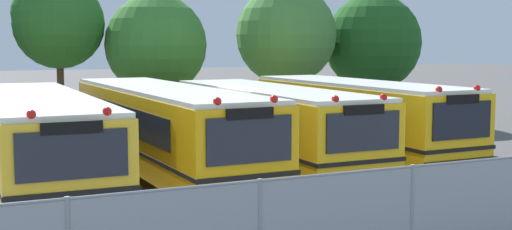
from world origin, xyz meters
TOP-DOWN VIEW (x-y plane):
  - ground_plane at (0.00, 0.00)m, footprint 160.00×160.00m
  - school_bus_0 at (-4.97, 0.17)m, footprint 2.74×11.70m
  - school_bus_1 at (-1.58, -0.05)m, footprint 2.67×11.50m
  - school_bus_2 at (1.77, -0.03)m, footprint 2.55×10.24m
  - school_bus_3 at (4.96, 0.10)m, footprint 2.63×9.81m
  - tree_2 at (-2.87, 10.58)m, footprint 3.73×3.72m
  - tree_3 at (1.03, 9.73)m, footprint 4.33×4.33m
  - tree_4 at (7.10, 9.14)m, footprint 4.55×4.55m
  - tree_5 at (11.71, 9.01)m, footprint 4.64×4.64m
  - chainlink_fence at (-0.55, -9.88)m, footprint 15.99×0.07m

SIDE VIEW (x-z plane):
  - ground_plane at x=0.00m, z-range 0.00..0.00m
  - chainlink_fence at x=-0.55m, z-range 0.04..1.88m
  - school_bus_0 at x=-4.97m, z-range 0.07..2.60m
  - school_bus_2 at x=1.77m, z-range 0.07..2.61m
  - school_bus_3 at x=4.96m, z-range 0.07..2.71m
  - school_bus_1 at x=-1.58m, z-range 0.07..2.72m
  - tree_3 at x=1.03m, z-range 0.83..6.66m
  - tree_5 at x=11.71m, z-range 0.72..6.81m
  - tree_4 at x=7.10m, z-range 0.99..7.39m
  - tree_2 at x=-2.87m, z-range 1.41..7.81m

